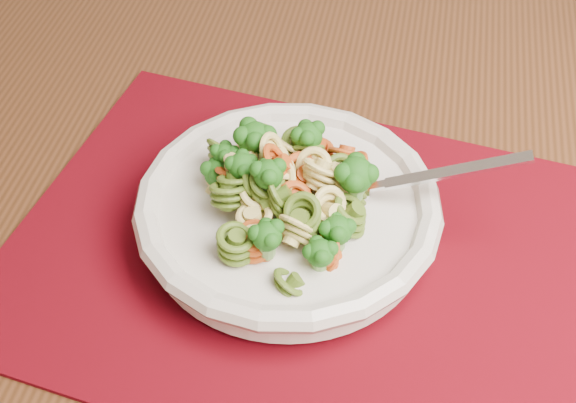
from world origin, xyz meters
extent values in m
cube|color=#512C16|center=(-0.58, 0.79, 0.68)|extent=(1.68, 1.36, 0.04)
cube|color=#57030E|center=(-0.67, 0.76, 0.71)|extent=(0.56, 0.51, 0.00)
cylinder|color=beige|center=(-0.67, 0.78, 0.71)|extent=(0.10, 0.10, 0.01)
cylinder|color=beige|center=(-0.67, 0.78, 0.73)|extent=(0.22, 0.22, 0.03)
torus|color=beige|center=(-0.67, 0.78, 0.74)|extent=(0.24, 0.24, 0.02)
camera|label=1|loc=(-0.73, 0.35, 1.19)|focal=50.00mm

